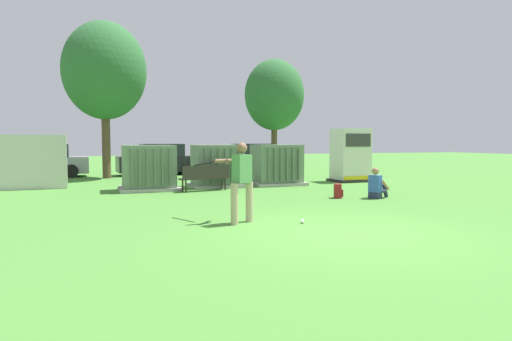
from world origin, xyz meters
TOP-DOWN VIEW (x-y plane):
  - ground_plane at (0.00, 0.00)m, footprint 96.00×96.00m
  - transformer_west at (-2.84, 8.88)m, footprint 2.10×1.70m
  - transformer_mid_west at (-0.22, 9.23)m, footprint 2.10×1.70m
  - transformer_mid_east at (2.24, 9.18)m, footprint 2.10×1.70m
  - generator_enclosure at (5.86, 9.49)m, footprint 1.60×1.40m
  - park_bench at (-0.99, 7.92)m, footprint 1.84×0.77m
  - batter at (-1.69, 1.66)m, footprint 1.06×1.50m
  - sports_ball at (-0.45, 1.14)m, footprint 0.09×0.09m
  - seated_spectator at (3.56, 4.21)m, footprint 0.79×0.67m
  - backpack at (2.46, 4.65)m, footprint 0.34×0.37m
  - tree_left at (-4.16, 14.86)m, footprint 3.85×3.85m
  - tree_center_left at (4.65, 15.41)m, footprint 3.26×3.26m
  - parked_car_leftmost at (-7.07, 16.47)m, footprint 4.29×2.10m
  - parked_car_left_of_center at (-1.50, 16.18)m, footprint 4.31×2.14m
  - parked_car_right_of_center at (3.51, 16.28)m, footprint 4.39×2.34m

SIDE VIEW (x-z plane):
  - ground_plane at x=0.00m, z-range 0.00..0.00m
  - sports_ball at x=-0.45m, z-range 0.00..0.09m
  - backpack at x=2.46m, z-range -0.01..0.43m
  - seated_spectator at x=3.56m, z-range -0.11..0.86m
  - park_bench at x=-0.99m, z-range 0.08..0.99m
  - parked_car_leftmost at x=-7.07m, z-range -0.06..1.56m
  - parked_car_left_of_center at x=-1.50m, z-range -0.06..1.56m
  - parked_car_right_of_center at x=3.51m, z-range -0.06..1.56m
  - transformer_west at x=-2.84m, z-range -0.02..1.60m
  - transformer_mid_west at x=-0.22m, z-range -0.02..1.60m
  - transformer_mid_east at x=2.24m, z-range -0.02..1.60m
  - batter at x=-1.69m, z-range 0.11..1.85m
  - generator_enclosure at x=5.86m, z-range -0.01..2.29m
  - tree_center_left at x=4.65m, z-range 1.16..7.39m
  - tree_left at x=-4.16m, z-range 1.37..8.72m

